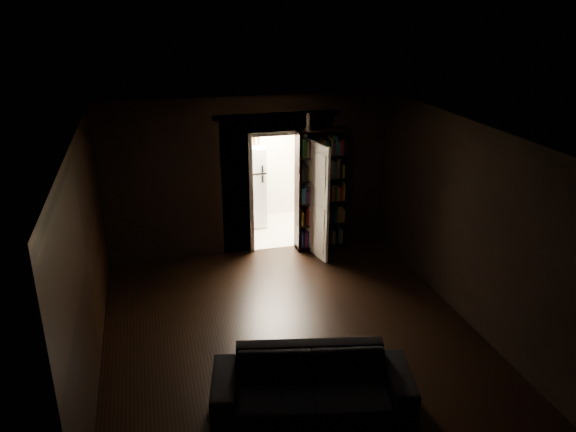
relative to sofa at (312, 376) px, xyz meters
name	(u,v)px	position (x,y,z in m)	size (l,w,h in m)	color
ground	(290,331)	(0.15, 1.56, -0.42)	(5.50, 5.50, 0.00)	black
room_walls	(271,192)	(0.14, 2.63, 1.26)	(5.02, 5.61, 2.84)	black
kitchen_alcove	(264,168)	(0.65, 5.43, 0.79)	(2.20, 1.80, 2.60)	beige
sofa	(312,376)	(0.00, 0.00, 0.00)	(2.20, 0.95, 0.85)	black
bookshelf	(321,190)	(1.40, 4.15, 0.68)	(0.90, 0.32, 2.20)	black
refrigerator	(245,185)	(0.28, 5.59, 0.40)	(0.74, 0.68, 1.65)	white
door	(315,200)	(1.22, 3.87, 0.60)	(0.85, 0.05, 2.05)	white
figurine	(308,122)	(1.15, 4.15, 1.92)	(0.10, 0.10, 0.29)	silver
bottles	(245,139)	(0.30, 5.49, 1.36)	(0.66, 0.08, 0.27)	black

